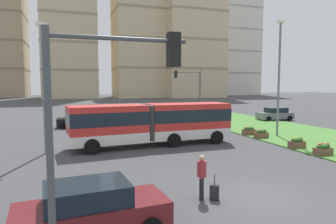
# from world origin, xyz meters

# --- Properties ---
(ground_plane) EXTENTS (260.00, 260.00, 0.00)m
(ground_plane) POSITION_xyz_m (0.00, 0.00, 0.00)
(ground_plane) COLOR #424244
(grass_median) EXTENTS (10.00, 70.00, 0.08)m
(grass_median) POSITION_xyz_m (12.26, 10.00, 0.04)
(grass_median) COLOR #4C8438
(grass_median) RESTS_ON ground_plane
(articulated_bus) EXTENTS (11.97, 3.35, 3.00)m
(articulated_bus) POSITION_xyz_m (-1.30, 11.06, 1.65)
(articulated_bus) COLOR red
(articulated_bus) RESTS_ON ground
(car_maroon_sedan) EXTENTS (4.53, 2.30, 1.58)m
(car_maroon_sedan) POSITION_xyz_m (-6.54, -1.03, 0.75)
(car_maroon_sedan) COLOR maroon
(car_maroon_sedan) RESTS_ON ground
(car_grey_wagon) EXTENTS (4.46, 2.15, 1.58)m
(car_grey_wagon) POSITION_xyz_m (17.30, 21.13, 0.75)
(car_grey_wagon) COLOR slate
(car_grey_wagon) RESTS_ON ground
(car_black_sedan) EXTENTS (4.44, 2.11, 1.58)m
(car_black_sedan) POSITION_xyz_m (-6.04, 22.56, 0.75)
(car_black_sedan) COLOR black
(car_black_sedan) RESTS_ON ground
(pedestrian_crossing) EXTENTS (0.36, 0.52, 1.74)m
(pedestrian_crossing) POSITION_xyz_m (-2.30, 0.47, 1.00)
(pedestrian_crossing) COLOR black
(pedestrian_crossing) RESTS_ON ground
(rolling_suitcase) EXTENTS (0.43, 0.39, 0.97)m
(rolling_suitcase) POSITION_xyz_m (-1.85, 0.27, 0.31)
(rolling_suitcase) COLOR #232328
(rolling_suitcase) RESTS_ON ground
(flower_planter_1) EXTENTS (1.10, 0.56, 0.74)m
(flower_planter_1) POSITION_xyz_m (7.86, 4.54, 0.43)
(flower_planter_1) COLOR brown
(flower_planter_1) RESTS_ON grass_median
(flower_planter_2) EXTENTS (1.10, 0.56, 0.74)m
(flower_planter_2) POSITION_xyz_m (7.86, 6.79, 0.43)
(flower_planter_2) COLOR brown
(flower_planter_2) RESTS_ON grass_median
(flower_planter_3) EXTENTS (1.10, 0.56, 0.74)m
(flower_planter_3) POSITION_xyz_m (7.86, 10.82, 0.43)
(flower_planter_3) COLOR brown
(flower_planter_3) RESTS_ON grass_median
(flower_planter_4) EXTENTS (1.10, 0.56, 0.74)m
(flower_planter_4) POSITION_xyz_m (7.86, 12.58, 0.43)
(flower_planter_4) COLOR brown
(flower_planter_4) RESTS_ON grass_median
(traffic_light_near_left) EXTENTS (3.19, 0.28, 5.64)m
(traffic_light_near_left) POSITION_xyz_m (-6.47, -3.00, 3.87)
(traffic_light_near_left) COLOR #474C51
(traffic_light_near_left) RESTS_ON ground
(traffic_light_far_right) EXTENTS (3.37, 0.28, 5.98)m
(traffic_light_far_right) POSITION_xyz_m (6.40, 22.00, 4.08)
(traffic_light_far_right) COLOR #474C51
(traffic_light_far_right) RESTS_ON ground
(streetlight_left) EXTENTS (0.70, 0.28, 8.28)m
(streetlight_left) POSITION_xyz_m (-8.50, 10.80, 4.58)
(streetlight_left) COLOR slate
(streetlight_left) RESTS_ON ground
(streetlight_median) EXTENTS (0.70, 0.28, 9.67)m
(streetlight_median) POSITION_xyz_m (9.76, 11.25, 5.28)
(streetlight_median) COLOR slate
(streetlight_median) RESTS_ON ground
(apartment_tower_westcentre) EXTENTS (17.36, 18.50, 51.97)m
(apartment_tower_westcentre) POSITION_xyz_m (-6.03, 97.42, 26.01)
(apartment_tower_westcentre) COLOR beige
(apartment_tower_westcentre) RESTS_ON ground
(apartment_tower_centre) EXTENTS (21.28, 17.58, 38.36)m
(apartment_tower_centre) POSITION_xyz_m (19.12, 93.82, 19.20)
(apartment_tower_centre) COLOR beige
(apartment_tower_centre) RESTS_ON ground
(apartment_tower_eastcentre) EXTENTS (19.83, 16.84, 47.19)m
(apartment_tower_eastcentre) POSITION_xyz_m (34.42, 88.49, 23.62)
(apartment_tower_eastcentre) COLOR beige
(apartment_tower_eastcentre) RESTS_ON ground
(apartment_tower_east) EXTENTS (18.01, 18.86, 53.84)m
(apartment_tower_east) POSITION_xyz_m (62.21, 108.25, 26.94)
(apartment_tower_east) COLOR silver
(apartment_tower_east) RESTS_ON ground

